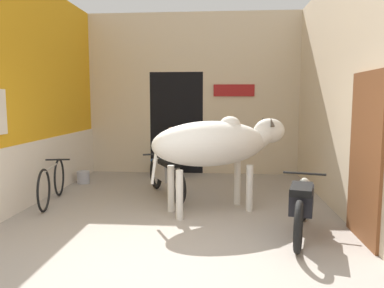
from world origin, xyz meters
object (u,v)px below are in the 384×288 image
Objects in this scene: bicycle at (52,183)px; plastic_stool at (158,167)px; motorcycle_near at (302,204)px; bucket at (83,177)px; shopkeeper_seated at (172,151)px; cow at (217,143)px; motorcycle_far at (166,174)px.

plastic_stool is at bearing 59.21° from bicycle.
motorcycle_near is 4.82m from bucket.
bicycle is 1.46× the size of shopkeeper_seated.
shopkeeper_seated reaches higher than plastic_stool.
plastic_stool is (-0.33, 0.03, -0.39)m from shopkeeper_seated.
bicycle is (-3.92, 1.21, -0.06)m from motorcycle_near.
plastic_stool is 1.67m from bucket.
plastic_stool is (-2.51, 3.57, -0.20)m from motorcycle_near.
cow is 1.26× the size of motorcycle_near.
bucket is (-1.78, -0.80, -0.48)m from shopkeeper_seated.
cow is 5.76× the size of plastic_stool.
cow is 2.90m from bicycle.
motorcycle_near is 4.58× the size of plastic_stool.
cow is at bearing -67.39° from shopkeeper_seated.
motorcycle_near is 4.16m from shopkeeper_seated.
motorcycle_far is 1.73m from shopkeeper_seated.
motorcycle_far is (-0.94, 0.84, -0.67)m from cow.
bicycle is at bearing -120.79° from plastic_stool.
shopkeeper_seated reaches higher than bucket.
motorcycle_near is 4.10m from bicycle.
motorcycle_far is at bearing 138.20° from cow.
cow reaches higher than motorcycle_near.
bucket is at bearing -155.69° from shopkeeper_seated.
shopkeeper_seated reaches higher than motorcycle_far.
bucket is at bearing -149.96° from plastic_stool.
bucket is at bearing 91.47° from bicycle.
plastic_stool reaches higher than bucket.
plastic_stool is 1.53× the size of bucket.
plastic_stool is at bearing 125.13° from motorcycle_near.
bicycle is at bearing 175.49° from cow.
cow reaches higher than bucket.
motorcycle_near is 2.75m from motorcycle_far.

